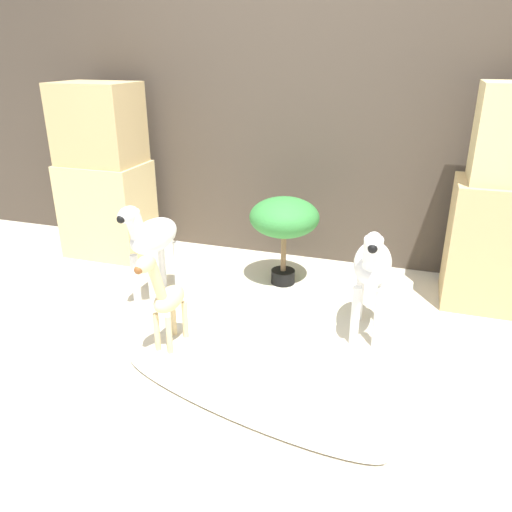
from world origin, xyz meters
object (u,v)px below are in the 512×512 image
(zebra_left, at_px, (152,239))
(zebra_right, at_px, (372,267))
(giraffe_figurine, at_px, (165,296))
(surfboard, at_px, (239,400))
(potted_palm_front, at_px, (284,220))

(zebra_left, bearing_deg, zebra_right, -0.57)
(zebra_right, xyz_separation_m, giraffe_figurine, (-1.00, -0.46, -0.11))
(zebra_right, xyz_separation_m, surfboard, (-0.48, -0.78, -0.40))
(potted_palm_front, bearing_deg, surfboard, -83.73)
(zebra_right, relative_size, potted_palm_front, 1.13)
(surfboard, bearing_deg, giraffe_figurine, 148.54)
(zebra_right, relative_size, surfboard, 0.49)
(zebra_right, height_order, giraffe_figurine, zebra_right)
(zebra_left, height_order, surfboard, zebra_left)
(surfboard, bearing_deg, zebra_right, 58.31)
(potted_palm_front, xyz_separation_m, surfboard, (0.14, -1.29, -0.44))
(zebra_left, distance_m, potted_palm_front, 0.86)
(giraffe_figurine, height_order, surfboard, giraffe_figurine)
(zebra_right, distance_m, zebra_left, 1.33)
(zebra_right, distance_m, giraffe_figurine, 1.11)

